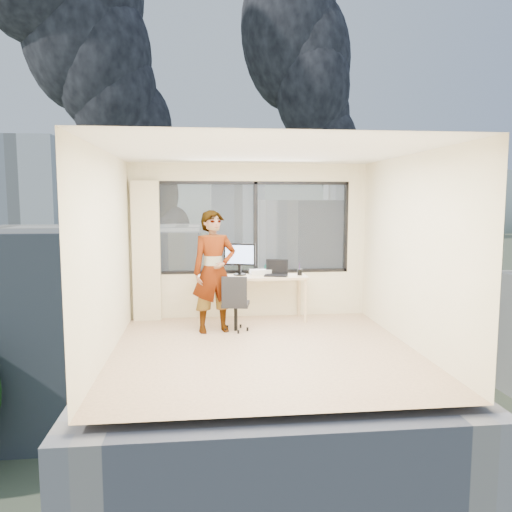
{
  "coord_description": "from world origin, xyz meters",
  "views": [
    {
      "loc": [
        -0.8,
        -6.31,
        1.98
      ],
      "look_at": [
        0.0,
        1.0,
        1.15
      ],
      "focal_mm": 34.52,
      "sensor_mm": 36.0,
      "label": 1
    }
  ],
  "objects": [
    {
      "name": "curtain",
      "position": [
        -1.72,
        1.88,
        1.15
      ],
      "size": [
        0.45,
        0.14,
        2.3
      ],
      "primitive_type": "cube",
      "color": "beige",
      "rests_on": "floor"
    },
    {
      "name": "game_console",
      "position": [
        0.15,
        1.84,
        0.79
      ],
      "size": [
        0.37,
        0.32,
        0.08
      ],
      "primitive_type": "cube",
      "rotation": [
        0.0,
        0.0,
        0.11
      ],
      "color": "white",
      "rests_on": "desk"
    },
    {
      "name": "floor",
      "position": [
        0.0,
        0.0,
        0.0
      ],
      "size": [
        4.0,
        4.0,
        0.01
      ],
      "primitive_type": "cube",
      "color": "#D5B28A",
      "rests_on": "ground"
    },
    {
      "name": "tree_b",
      "position": [
        4.0,
        18.0,
        -9.5
      ],
      "size": [
        7.6,
        7.6,
        9.0
      ],
      "primitive_type": null,
      "color": "#1D4617",
      "rests_on": "exterior_ground"
    },
    {
      "name": "person",
      "position": [
        -0.63,
        1.03,
        0.92
      ],
      "size": [
        0.76,
        0.59,
        1.84
      ],
      "primitive_type": "imported",
      "rotation": [
        0.0,
        0.0,
        0.25
      ],
      "color": "#2D2D33",
      "rests_on": "floor"
    },
    {
      "name": "tree_c",
      "position": [
        22.0,
        40.0,
        -9.0
      ],
      "size": [
        8.4,
        8.4,
        10.0
      ],
      "primitive_type": null,
      "color": "#1D4617",
      "rests_on": "exterior_ground"
    },
    {
      "name": "chair",
      "position": [
        -0.31,
        1.03,
        0.44
      ],
      "size": [
        0.52,
        0.52,
        0.88
      ],
      "primitive_type": null,
      "rotation": [
        0.0,
        0.0,
        -0.18
      ],
      "color": "black",
      "rests_on": "floor"
    },
    {
      "name": "far_tower_d",
      "position": [
        -60.0,
        150.0,
        -3.0
      ],
      "size": [
        16.0,
        14.0,
        22.0
      ],
      "primitive_type": "cube",
      "color": "silver",
      "rests_on": "exterior_ground"
    },
    {
      "name": "wall_left",
      "position": [
        -2.0,
        0.0,
        1.3
      ],
      "size": [
        0.01,
        4.0,
        2.6
      ],
      "primitive_type": "cube",
      "color": "beige",
      "rests_on": "ground"
    },
    {
      "name": "cellphone",
      "position": [
        0.52,
        1.53,
        0.76
      ],
      "size": [
        0.12,
        0.06,
        0.01
      ],
      "primitive_type": "cube",
      "rotation": [
        0.0,
        0.0,
        -0.09
      ],
      "color": "black",
      "rests_on": "desk"
    },
    {
      "name": "handbag",
      "position": [
        0.37,
        1.89,
        0.85
      ],
      "size": [
        0.3,
        0.23,
        0.21
      ],
      "primitive_type": "ellipsoid",
      "rotation": [
        0.0,
        0.0,
        0.38
      ],
      "color": "#0E544C",
      "rests_on": "desk"
    },
    {
      "name": "exterior_ground",
      "position": [
        0.0,
        120.0,
        -14.0
      ],
      "size": [
        400.0,
        400.0,
        0.04
      ],
      "primitive_type": "cube",
      "color": "#515B3D",
      "rests_on": "ground"
    },
    {
      "name": "desk",
      "position": [
        0.0,
        1.66,
        0.38
      ],
      "size": [
        1.8,
        0.6,
        0.75
      ],
      "primitive_type": "cube",
      "color": "beige",
      "rests_on": "floor"
    },
    {
      "name": "far_tower_a",
      "position": [
        -35.0,
        95.0,
        0.0
      ],
      "size": [
        14.0,
        14.0,
        28.0
      ],
      "primitive_type": "cube",
      "color": "silver",
      "rests_on": "exterior_ground"
    },
    {
      "name": "pen_cup",
      "position": [
        0.8,
        1.64,
        0.8
      ],
      "size": [
        0.1,
        0.1,
        0.1
      ],
      "primitive_type": "cylinder",
      "rotation": [
        0.0,
        0.0,
        -0.21
      ],
      "color": "black",
      "rests_on": "desk"
    },
    {
      "name": "near_bldg_b",
      "position": [
        12.0,
        38.0,
        -6.0
      ],
      "size": [
        14.0,
        13.0,
        16.0
      ],
      "primitive_type": "cube",
      "color": "silver",
      "rests_on": "exterior_ground"
    },
    {
      "name": "far_tower_c",
      "position": [
        45.0,
        140.0,
        -1.0
      ],
      "size": [
        15.0,
        15.0,
        26.0
      ],
      "primitive_type": "cube",
      "color": "silver",
      "rests_on": "exterior_ground"
    },
    {
      "name": "far_tower_b",
      "position": [
        8.0,
        120.0,
        1.0
      ],
      "size": [
        13.0,
        13.0,
        30.0
      ],
      "primitive_type": "cube",
      "color": "silver",
      "rests_on": "exterior_ground"
    },
    {
      "name": "wall_right",
      "position": [
        2.0,
        0.0,
        1.3
      ],
      "size": [
        0.01,
        4.0,
        2.6
      ],
      "primitive_type": "cube",
      "color": "beige",
      "rests_on": "ground"
    },
    {
      "name": "monitor",
      "position": [
        -0.19,
        1.76,
        1.02
      ],
      "size": [
        0.55,
        0.27,
        0.54
      ],
      "primitive_type": null,
      "rotation": [
        0.0,
        0.0,
        -0.31
      ],
      "color": "black",
      "rests_on": "desk"
    },
    {
      "name": "near_bldg_a",
      "position": [
        -9.0,
        30.0,
        -7.0
      ],
      "size": [
        16.0,
        12.0,
        14.0
      ],
      "primitive_type": "cube",
      "color": "beige",
      "rests_on": "exterior_ground"
    },
    {
      "name": "hill_b",
      "position": [
        100.0,
        320.0,
        -14.0
      ],
      "size": [
        300.0,
        220.0,
        96.0
      ],
      "primitive_type": "ellipsoid",
      "color": "slate",
      "rests_on": "exterior_ground"
    },
    {
      "name": "wall_front",
      "position": [
        0.0,
        -2.0,
        1.3
      ],
      "size": [
        4.0,
        0.01,
        2.6
      ],
      "primitive_type": "cube",
      "color": "beige",
      "rests_on": "ground"
    },
    {
      "name": "smoke_plume_a",
      "position": [
        -10.0,
        150.0,
        39.0
      ],
      "size": [
        40.0,
        24.0,
        90.0
      ],
      "primitive_type": null,
      "color": "black",
      "rests_on": "exterior_ground"
    },
    {
      "name": "window_wall",
      "position": [
        0.05,
        2.0,
        1.52
      ],
      "size": [
        3.3,
        0.16,
        1.55
      ],
      "primitive_type": null,
      "color": "black",
      "rests_on": "ground"
    },
    {
      "name": "ceiling",
      "position": [
        0.0,
        0.0,
        2.6
      ],
      "size": [
        4.0,
        4.0,
        0.01
      ],
      "primitive_type": "cube",
      "color": "white",
      "rests_on": "ground"
    },
    {
      "name": "smoke_plume_b",
      "position": [
        55.0,
        170.0,
        27.0
      ],
      "size": [
        30.0,
        18.0,
        70.0
      ],
      "primitive_type": null,
      "color": "black",
      "rests_on": "exterior_ground"
    },
    {
      "name": "laptop",
      "position": [
        0.4,
        1.59,
        0.87
      ],
      "size": [
        0.46,
        0.47,
        0.24
      ],
      "primitive_type": null,
      "rotation": [
        0.0,
        0.0,
        -0.27
      ],
      "color": "black",
      "rests_on": "desk"
    },
    {
      "name": "hill_a",
      "position": [
        -120.0,
        320.0,
        -14.0
      ],
      "size": [
        288.0,
        216.0,
        90.0
      ],
      "primitive_type": "ellipsoid",
      "color": "slate",
      "rests_on": "exterior_ground"
    }
  ]
}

